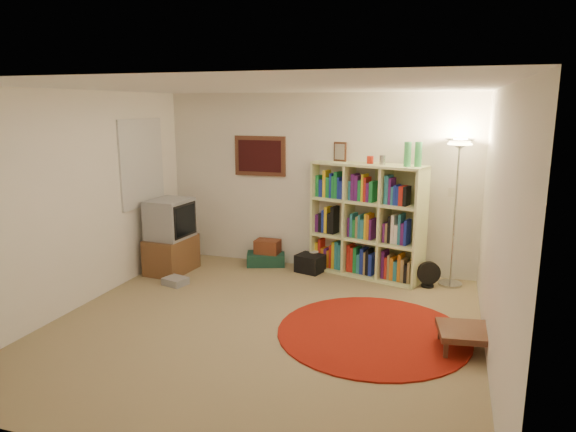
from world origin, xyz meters
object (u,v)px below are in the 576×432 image
(bookshelf, at_px, (365,222))
(side_table, at_px, (465,332))
(tv_stand, at_px, (171,237))
(floor_lamp, at_px, (458,165))
(floor_fan, at_px, (429,274))
(suitcase, at_px, (266,259))

(bookshelf, height_order, side_table, bookshelf)
(bookshelf, distance_m, tv_stand, 2.73)
(bookshelf, xyz_separation_m, floor_lamp, (1.16, -0.09, 0.84))
(floor_lamp, height_order, side_table, floor_lamp)
(floor_fan, height_order, suitcase, floor_fan)
(bookshelf, xyz_separation_m, floor_fan, (0.89, -0.27, -0.58))
(suitcase, bearing_deg, floor_lamp, -21.28)
(bookshelf, relative_size, side_table, 3.30)
(floor_lamp, distance_m, floor_fan, 1.46)
(side_table, bearing_deg, suitcase, 144.17)
(bookshelf, height_order, floor_lamp, floor_lamp)
(floor_lamp, height_order, tv_stand, floor_lamp)
(bookshelf, distance_m, suitcase, 1.61)
(floor_fan, bearing_deg, tv_stand, 167.74)
(bookshelf, height_order, floor_fan, bookshelf)
(floor_fan, relative_size, suitcase, 0.54)
(bookshelf, relative_size, floor_lamp, 0.98)
(floor_fan, distance_m, side_table, 1.78)
(bookshelf, bearing_deg, suitcase, -163.39)
(suitcase, xyz_separation_m, side_table, (2.77, -2.00, 0.10))
(tv_stand, xyz_separation_m, suitcase, (1.16, 0.71, -0.41))
(tv_stand, bearing_deg, bookshelf, 19.61)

